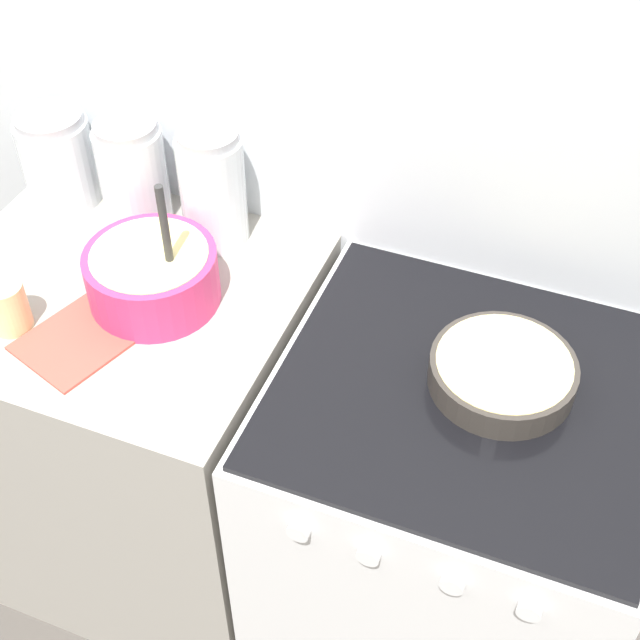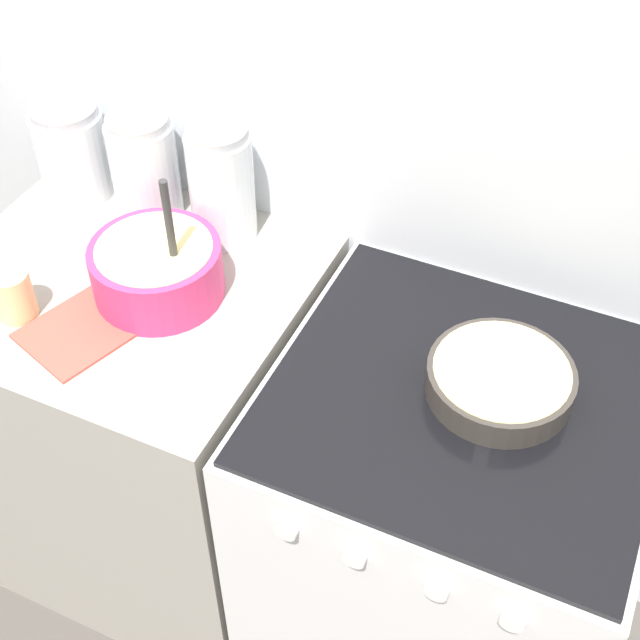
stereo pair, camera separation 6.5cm
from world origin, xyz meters
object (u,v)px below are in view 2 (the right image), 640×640
object	(u,v)px
stove	(441,538)
mixing_bowl	(157,267)
baking_pan	(500,380)
storage_jar_left	(74,156)
storage_jar_middle	(145,173)
storage_jar_right	(222,191)
tin_can	(13,295)

from	to	relation	value
stove	mixing_bowl	world-z (taller)	mixing_bowl
baking_pan	storage_jar_left	world-z (taller)	storage_jar_left
storage_jar_left	storage_jar_middle	xyz separation A→B (m)	(0.19, 0.00, 0.01)
storage_jar_right	stove	bearing A→B (deg)	-20.44
stove	storage_jar_right	size ratio (longest dim) A/B	3.59
mixing_bowl	storage_jar_left	distance (m)	0.42
mixing_bowl	storage_jar_left	size ratio (longest dim) A/B	1.33
storage_jar_middle	tin_can	size ratio (longest dim) A/B	2.30
stove	baking_pan	xyz separation A→B (m)	(0.05, 0.04, 0.50)
baking_pan	storage_jar_middle	bearing A→B (deg)	167.22
storage_jar_left	stove	bearing A→B (deg)	-13.00
storage_jar_left	storage_jar_middle	bearing A→B (deg)	0.00
stove	tin_can	bearing A→B (deg)	-169.42
storage_jar_left	tin_can	world-z (taller)	storage_jar_left
stove	storage_jar_left	distance (m)	1.16
storage_jar_left	tin_can	size ratio (longest dim) A/B	2.08
mixing_bowl	tin_can	world-z (taller)	mixing_bowl
storage_jar_left	tin_can	distance (m)	0.41
storage_jar_right	tin_can	xyz separation A→B (m)	(-0.25, -0.39, -0.06)
storage_jar_left	storage_jar_right	bearing A→B (deg)	0.00
stove	mixing_bowl	bearing A→B (deg)	179.24
storage_jar_middle	storage_jar_right	world-z (taller)	storage_jar_right
baking_pan	tin_can	size ratio (longest dim) A/B	2.57
stove	tin_can	xyz separation A→B (m)	(-0.86, -0.16, 0.52)
mixing_bowl	baking_pan	world-z (taller)	mixing_bowl
mixing_bowl	storage_jar_left	xyz separation A→B (m)	(-0.35, 0.22, 0.03)
stove	mixing_bowl	xyz separation A→B (m)	(-0.64, 0.01, 0.53)
baking_pan	storage_jar_right	xyz separation A→B (m)	(-0.66, 0.19, 0.08)
stove	tin_can	size ratio (longest dim) A/B	9.10
storage_jar_middle	stove	bearing A→B (deg)	-15.91
baking_pan	tin_can	world-z (taller)	tin_can
mixing_bowl	baking_pan	xyz separation A→B (m)	(0.69, 0.03, -0.04)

